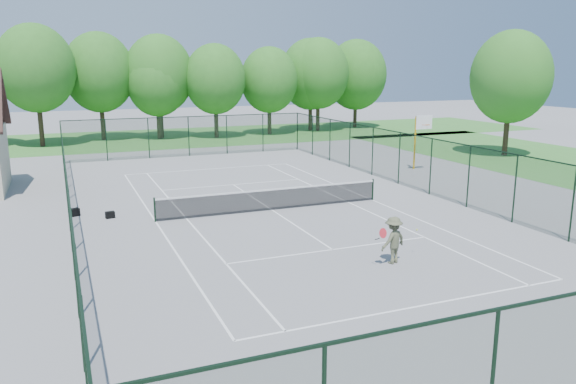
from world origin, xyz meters
The scene contains 12 objects.
ground centered at (0.00, 0.00, 0.00)m, with size 140.00×140.00×0.00m, color gray.
grass_far centered at (0.00, 30.00, 0.01)m, with size 80.00×16.00×0.01m, color #418635.
grass_side centered at (24.00, 4.00, 0.01)m, with size 14.00×40.00×0.01m, color #418635.
court_lines centered at (0.00, 0.00, 0.00)m, with size 11.05×23.85×0.01m.
tennis_net centered at (0.00, 0.00, 0.58)m, with size 11.08×0.08×1.10m.
fence_enclosure centered at (0.00, 0.00, 1.56)m, with size 18.05×36.05×3.02m.
tree_line_far centered at (0.00, 30.00, 5.99)m, with size 39.40×6.40×9.70m.
basketball_goal centered at (12.70, 6.31, 2.57)m, with size 1.20×1.43×3.65m.
tree_side centered at (22.54, 9.05, 5.93)m, with size 5.94×5.94×9.40m.
sports_bag_a centered at (-8.76, 2.40, 0.18)m, with size 0.45×0.27×0.36m, color black.
sports_bag_b centered at (-7.28, 1.41, 0.15)m, with size 0.39×0.24×0.30m, color black.
tennis_player centered at (1.28, -8.48, 0.83)m, with size 2.13×0.91×1.66m.
Camera 1 is at (-9.10, -24.26, 6.67)m, focal length 35.00 mm.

